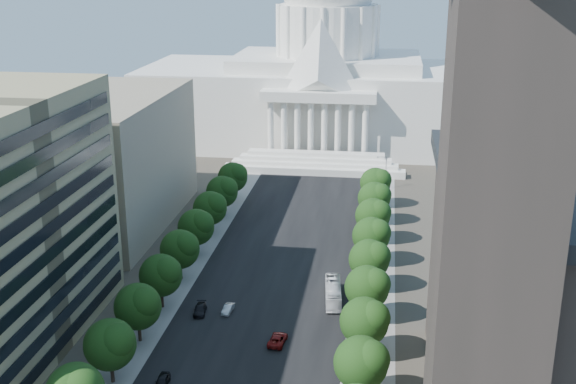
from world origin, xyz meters
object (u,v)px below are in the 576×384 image
at_px(car_silver, 228,309).
at_px(car_dark_a, 162,381).
at_px(car_dark_b, 200,310).
at_px(car_red, 278,339).
at_px(city_bus, 333,292).

bearing_deg(car_silver, car_dark_a, -95.70).
height_order(car_dark_a, car_dark_b, car_dark_a).
distance_m(car_dark_a, car_red, 20.49).
bearing_deg(car_dark_b, city_bus, 12.99).
bearing_deg(car_red, city_bus, -108.71).
height_order(car_silver, car_dark_b, car_dark_b).
bearing_deg(city_bus, car_dark_b, -166.01).
bearing_deg(city_bus, car_silver, -164.23).
relative_size(car_silver, city_bus, 0.34).
height_order(car_dark_b, city_bus, city_bus).
relative_size(car_silver, car_red, 0.75).
bearing_deg(city_bus, car_red, -120.65).
xyz_separation_m(car_dark_b, city_bus, (22.58, 8.17, 0.89)).
bearing_deg(car_silver, city_bus, 26.81).
bearing_deg(car_silver, car_dark_b, -162.01).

